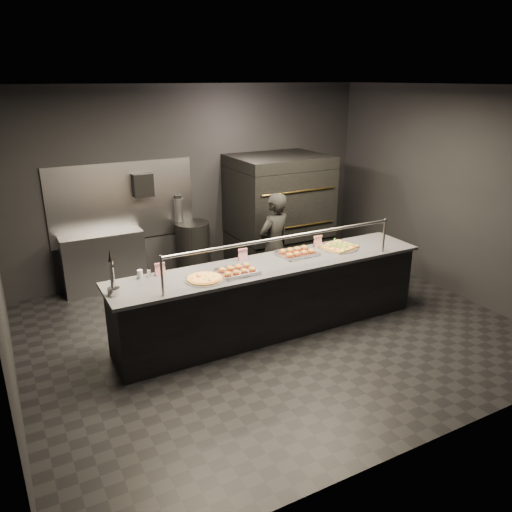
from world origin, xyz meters
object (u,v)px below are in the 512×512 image
trash_bin (193,250)px  towel_dispenser (143,185)px  worker (274,245)px  square_pizza (339,247)px  prep_shelf (104,262)px  round_pizza (205,279)px  beer_tap (113,282)px  fire_extinguisher (179,212)px  service_counter (272,297)px  pizza_oven (278,213)px  slider_tray_a (237,271)px  slider_tray_b (297,252)px

trash_bin → towel_dispenser: bearing=166.3°
trash_bin → worker: worker is taller
square_pizza → trash_bin: (-1.27, 2.14, -0.49)m
prep_shelf → round_pizza: size_ratio=2.62×
square_pizza → beer_tap: bearing=-177.9°
prep_shelf → fire_extinguisher: bearing=3.7°
round_pizza → service_counter: bearing=6.5°
trash_bin → square_pizza: bearing=-59.2°
beer_tap → round_pizza: bearing=-4.4°
towel_dispenser → square_pizza: bearing=-49.5°
pizza_oven → prep_shelf: bearing=171.5°
pizza_oven → towel_dispenser: bearing=166.9°
prep_shelf → slider_tray_a: slider_tray_a is taller
pizza_oven → slider_tray_a: bearing=-131.0°
prep_shelf → round_pizza: round_pizza is taller
pizza_oven → fire_extinguisher: (-1.55, 0.50, 0.09)m
towel_dispenser → fire_extinguisher: (0.55, 0.01, -0.49)m
prep_shelf → service_counter: bearing=-55.4°
round_pizza → trash_bin: 2.49m
pizza_oven → trash_bin: (-1.40, 0.32, -0.51)m
pizza_oven → slider_tray_a: (-1.73, -1.99, -0.02)m
pizza_oven → service_counter: bearing=-122.3°
towel_dispenser → slider_tray_a: size_ratio=0.71×
square_pizza → trash_bin: square_pizza is taller
slider_tray_a → square_pizza: (1.60, 0.17, -0.01)m
prep_shelf → trash_bin: bearing=-4.1°
prep_shelf → square_pizza: square_pizza is taller
fire_extinguisher → round_pizza: 2.58m
beer_tap → service_counter: bearing=0.9°
beer_tap → round_pizza: beer_tap is taller
pizza_oven → square_pizza: size_ratio=3.62×
prep_shelf → towel_dispenser: size_ratio=3.43×
round_pizza → square_pizza: size_ratio=0.87×
beer_tap → worker: worker is taller
service_counter → fire_extinguisher: size_ratio=8.12×
towel_dispenser → slider_tray_b: towel_dispenser is taller
round_pizza → slider_tray_b: bearing=9.6°
towel_dispenser → slider_tray_b: (1.34, -2.26, -0.60)m
towel_dispenser → worker: towel_dispenser is taller
fire_extinguisher → beer_tap: size_ratio=0.99×
slider_tray_b → worker: bearing=80.3°
service_counter → round_pizza: 1.07m
trash_bin → slider_tray_b: bearing=-73.1°
round_pizza → beer_tap: bearing=175.6°
prep_shelf → worker: size_ratio=0.77×
square_pizza → round_pizza: bearing=-174.6°
fire_extinguisher → slider_tray_b: size_ratio=0.93×
slider_tray_a → square_pizza: 1.61m
service_counter → trash_bin: (-0.20, 2.22, -0.01)m
service_counter → pizza_oven: bearing=57.7°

